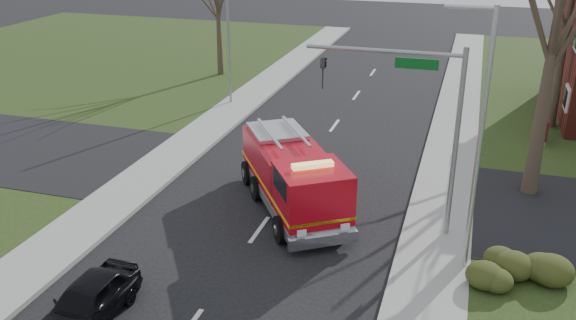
% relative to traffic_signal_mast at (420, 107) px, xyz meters
% --- Properties ---
extents(ground, '(120.00, 120.00, 0.00)m').
position_rel_traffic_signal_mast_xyz_m(ground, '(-5.21, -1.50, -4.71)').
color(ground, black).
rests_on(ground, ground).
extents(sidewalk_right, '(2.40, 80.00, 0.15)m').
position_rel_traffic_signal_mast_xyz_m(sidewalk_right, '(0.99, -1.50, -4.63)').
color(sidewalk_right, gray).
rests_on(sidewalk_right, ground).
extents(sidewalk_left, '(2.40, 80.00, 0.15)m').
position_rel_traffic_signal_mast_xyz_m(sidewalk_left, '(-11.41, -1.50, -4.63)').
color(sidewalk_left, gray).
rests_on(sidewalk_left, ground).
extents(health_center_sign, '(0.12, 2.00, 1.40)m').
position_rel_traffic_signal_mast_xyz_m(health_center_sign, '(5.29, 11.00, -3.83)').
color(health_center_sign, '#43100F').
rests_on(health_center_sign, ground).
extents(hedge_corner, '(2.80, 2.00, 0.90)m').
position_rel_traffic_signal_mast_xyz_m(hedge_corner, '(3.79, -2.50, -4.13)').
color(hedge_corner, '#263312').
rests_on(hedge_corner, lawn_right).
extents(bare_tree_near, '(6.00, 6.00, 12.00)m').
position_rel_traffic_signal_mast_xyz_m(bare_tree_near, '(4.29, 4.50, 2.71)').
color(bare_tree_near, '#32271D').
rests_on(bare_tree_near, ground).
extents(bare_tree_far, '(5.25, 5.25, 10.50)m').
position_rel_traffic_signal_mast_xyz_m(bare_tree_far, '(5.79, 13.50, 1.78)').
color(bare_tree_far, '#32271D').
rests_on(bare_tree_far, ground).
extents(traffic_signal_mast, '(5.29, 0.18, 6.80)m').
position_rel_traffic_signal_mast_xyz_m(traffic_signal_mast, '(0.00, 0.00, 0.00)').
color(traffic_signal_mast, gray).
rests_on(traffic_signal_mast, ground).
extents(streetlight_pole, '(1.48, 0.16, 8.40)m').
position_rel_traffic_signal_mast_xyz_m(streetlight_pole, '(1.93, -2.00, -0.16)').
color(streetlight_pole, '#B7BABF').
rests_on(streetlight_pole, ground).
extents(utility_pole_far, '(0.14, 0.14, 7.00)m').
position_rel_traffic_signal_mast_xyz_m(utility_pole_far, '(-12.01, 12.50, -1.21)').
color(utility_pole_far, gray).
rests_on(utility_pole_far, ground).
extents(fire_engine, '(5.87, 7.16, 2.83)m').
position_rel_traffic_signal_mast_xyz_m(fire_engine, '(-4.50, 0.47, -3.43)').
color(fire_engine, '#B60817').
rests_on(fire_engine, ground).
extents(parked_car_maroon, '(1.60, 3.81, 1.29)m').
position_rel_traffic_signal_mast_xyz_m(parked_car_maroon, '(-8.01, -7.90, -4.06)').
color(parked_car_maroon, black).
rests_on(parked_car_maroon, ground).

